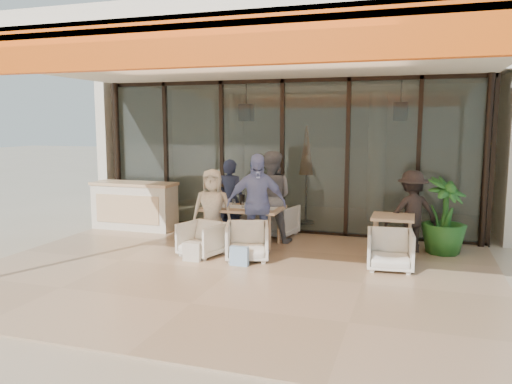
# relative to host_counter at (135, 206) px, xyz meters

# --- Properties ---
(ground) EXTENTS (70.00, 70.00, 0.00)m
(ground) POSITION_rel_host_counter_xyz_m (3.12, -2.30, -0.53)
(ground) COLOR #C6B293
(ground) RESTS_ON ground
(terrace_floor) EXTENTS (8.00, 6.00, 0.01)m
(terrace_floor) POSITION_rel_host_counter_xyz_m (3.12, -2.30, -0.53)
(terrace_floor) COLOR tan
(terrace_floor) RESTS_ON ground
(terrace_structure) EXTENTS (8.00, 6.00, 3.40)m
(terrace_structure) POSITION_rel_host_counter_xyz_m (3.12, -2.56, 2.72)
(terrace_structure) COLOR silver
(terrace_structure) RESTS_ON ground
(glass_storefront) EXTENTS (8.08, 0.10, 3.20)m
(glass_storefront) POSITION_rel_host_counter_xyz_m (3.12, 0.70, 1.07)
(glass_storefront) COLOR #9EADA3
(glass_storefront) RESTS_ON ground
(interior_block) EXTENTS (9.05, 3.62, 3.52)m
(interior_block) POSITION_rel_host_counter_xyz_m (3.13, 3.02, 1.70)
(interior_block) COLOR silver
(interior_block) RESTS_ON ground
(host_counter) EXTENTS (1.85, 0.65, 1.04)m
(host_counter) POSITION_rel_host_counter_xyz_m (0.00, 0.00, 0.00)
(host_counter) COLOR silver
(host_counter) RESTS_ON ground
(dining_table) EXTENTS (1.50, 0.90, 0.93)m
(dining_table) POSITION_rel_host_counter_xyz_m (2.71, -0.64, 0.16)
(dining_table) COLOR #E1B689
(dining_table) RESTS_ON ground
(chair_far_left) EXTENTS (0.82, 0.79, 0.67)m
(chair_far_left) POSITION_rel_host_counter_xyz_m (2.29, 0.30, -0.20)
(chair_far_left) COLOR white
(chair_far_left) RESTS_ON ground
(chair_far_right) EXTENTS (0.85, 0.82, 0.73)m
(chair_far_right) POSITION_rel_host_counter_xyz_m (3.13, 0.30, -0.17)
(chair_far_right) COLOR white
(chair_far_right) RESTS_ON ground
(chair_near_left) EXTENTS (0.80, 0.77, 0.67)m
(chair_near_left) POSITION_rel_host_counter_xyz_m (2.29, -1.60, -0.19)
(chair_near_left) COLOR white
(chair_near_left) RESTS_ON ground
(chair_near_right) EXTENTS (0.87, 0.84, 0.72)m
(chair_near_right) POSITION_rel_host_counter_xyz_m (3.13, -1.60, -0.17)
(chair_near_right) COLOR white
(chair_near_right) RESTS_ON ground
(diner_navy) EXTENTS (0.59, 0.39, 1.61)m
(diner_navy) POSITION_rel_host_counter_xyz_m (2.29, -0.20, 0.27)
(diner_navy) COLOR #1A203A
(diner_navy) RESTS_ON ground
(diner_grey) EXTENTS (0.96, 0.80, 1.78)m
(diner_grey) POSITION_rel_host_counter_xyz_m (3.13, -0.20, 0.36)
(diner_grey) COLOR slate
(diner_grey) RESTS_ON ground
(diner_cream) EXTENTS (0.81, 0.62, 1.49)m
(diner_cream) POSITION_rel_host_counter_xyz_m (2.29, -1.10, 0.21)
(diner_cream) COLOR beige
(diner_cream) RESTS_ON ground
(diner_periwinkle) EXTENTS (1.13, 0.78, 1.78)m
(diner_periwinkle) POSITION_rel_host_counter_xyz_m (3.13, -1.10, 0.36)
(diner_periwinkle) COLOR #7C8FCE
(diner_periwinkle) RESTS_ON ground
(tote_bag_cream) EXTENTS (0.30, 0.10, 0.34)m
(tote_bag_cream) POSITION_rel_host_counter_xyz_m (2.29, -2.00, -0.36)
(tote_bag_cream) COLOR silver
(tote_bag_cream) RESTS_ON ground
(tote_bag_blue) EXTENTS (0.30, 0.10, 0.34)m
(tote_bag_blue) POSITION_rel_host_counter_xyz_m (3.13, -2.00, -0.36)
(tote_bag_blue) COLOR #99BFD8
(tote_bag_blue) RESTS_ON ground
(side_table) EXTENTS (0.70, 0.70, 0.74)m
(side_table) POSITION_rel_host_counter_xyz_m (5.45, -0.69, 0.11)
(side_table) COLOR #E1B689
(side_table) RESTS_ON ground
(side_chair) EXTENTS (0.75, 0.71, 0.72)m
(side_chair) POSITION_rel_host_counter_xyz_m (5.45, -1.44, -0.17)
(side_chair) COLOR white
(side_chair) RESTS_ON ground
(standing_woman) EXTENTS (1.10, 0.90, 1.48)m
(standing_woman) POSITION_rel_host_counter_xyz_m (5.75, -0.20, 0.21)
(standing_woman) COLOR black
(standing_woman) RESTS_ON ground
(potted_palm) EXTENTS (1.07, 1.07, 1.37)m
(potted_palm) POSITION_rel_host_counter_xyz_m (6.30, -0.15, 0.15)
(potted_palm) COLOR #1E5919
(potted_palm) RESTS_ON ground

